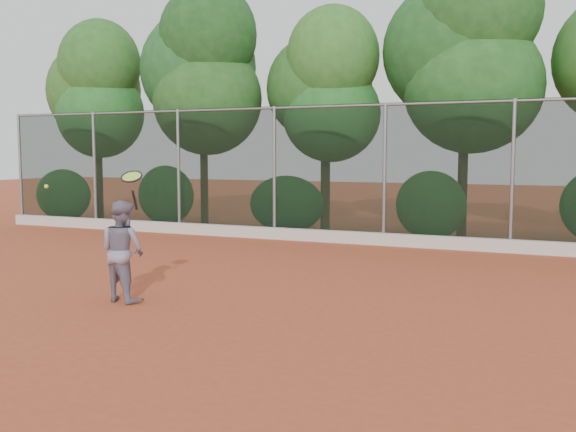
% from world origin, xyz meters
% --- Properties ---
extents(ground, '(80.00, 80.00, 0.00)m').
position_xyz_m(ground, '(0.00, 0.00, 0.00)').
color(ground, '#AA4628').
rests_on(ground, ground).
extents(concrete_curb, '(24.00, 0.20, 0.30)m').
position_xyz_m(concrete_curb, '(0.00, 6.82, 0.15)').
color(concrete_curb, beige).
rests_on(concrete_curb, ground).
extents(tennis_player, '(0.86, 0.73, 1.55)m').
position_xyz_m(tennis_player, '(-2.06, -0.61, 0.78)').
color(tennis_player, gray).
rests_on(tennis_player, ground).
extents(chainlink_fence, '(24.09, 0.09, 3.50)m').
position_xyz_m(chainlink_fence, '(-0.00, 7.00, 1.86)').
color(chainlink_fence, black).
rests_on(chainlink_fence, ground).
extents(foliage_backdrop, '(23.70, 3.63, 7.55)m').
position_xyz_m(foliage_backdrop, '(-0.55, 8.98, 4.40)').
color(foliage_backdrop, '#3D2617').
rests_on(foliage_backdrop, ground).
extents(tennis_racket, '(0.39, 0.37, 0.59)m').
position_xyz_m(tennis_racket, '(-1.73, -0.78, 1.89)').
color(tennis_racket, black).
rests_on(tennis_racket, ground).
extents(tennis_ball_in_flight, '(0.06, 0.06, 0.06)m').
position_xyz_m(tennis_ball_in_flight, '(-3.35, -0.81, 1.75)').
color(tennis_ball_in_flight, '#E7F638').
rests_on(tennis_ball_in_flight, ground).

